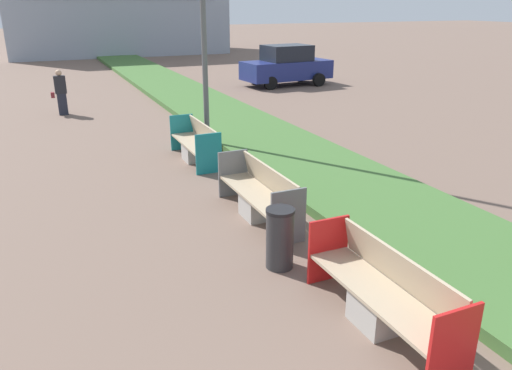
% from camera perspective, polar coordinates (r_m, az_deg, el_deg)
% --- Properties ---
extents(planter_grass_strip, '(2.80, 120.00, 0.18)m').
position_cam_1_polar(planter_grass_strip, '(13.59, 1.97, 4.68)').
color(planter_grass_strip, '#426B33').
rests_on(planter_grass_strip, ground).
extents(bench_red_frame, '(0.65, 2.37, 0.94)m').
position_cam_1_polar(bench_red_frame, '(6.31, 14.20, -12.33)').
color(bench_red_frame, '#ADA8A0').
rests_on(bench_red_frame, ground).
extents(bench_grey_frame, '(0.65, 2.46, 0.94)m').
position_cam_1_polar(bench_grey_frame, '(9.05, 0.42, -1.42)').
color(bench_grey_frame, '#ADA8A0').
rests_on(bench_grey_frame, ground).
extents(bench_teal_frame, '(0.65, 2.25, 0.94)m').
position_cam_1_polar(bench_teal_frame, '(12.46, -6.88, 4.47)').
color(bench_teal_frame, '#ADA8A0').
rests_on(bench_teal_frame, ground).
extents(litter_bin, '(0.42, 0.42, 0.93)m').
position_cam_1_polar(litter_bin, '(7.33, 2.74, -6.09)').
color(litter_bin, '#2D2D30').
rests_on(litter_bin, ground).
extents(pedestrian_walking, '(0.53, 0.24, 1.56)m').
position_cam_1_polar(pedestrian_walking, '(18.84, -21.42, 9.82)').
color(pedestrian_walking, '#232633').
rests_on(pedestrian_walking, ground).
extents(parked_car_distant, '(4.33, 2.11, 1.86)m').
position_cam_1_polar(parked_car_distant, '(24.26, 3.52, 13.45)').
color(parked_car_distant, navy).
rests_on(parked_car_distant, ground).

